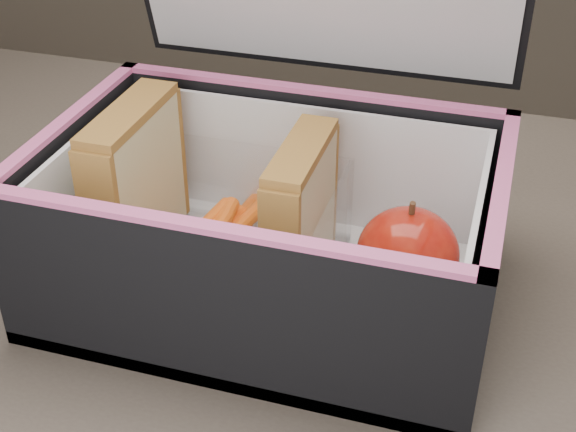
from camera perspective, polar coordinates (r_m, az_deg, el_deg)
name	(u,v)px	position (r m, az deg, el deg)	size (l,w,h in m)	color
kitchen_table	(319,418)	(0.64, 2.20, -14.13)	(1.20, 0.80, 0.75)	brown
lunch_bag	(272,213)	(0.57, -1.13, 0.21)	(0.31, 0.27, 0.31)	black
plastic_tub	(218,224)	(0.59, -5.02, -0.56)	(0.17, 0.12, 0.07)	white
sandwich_left	(136,181)	(0.60, -10.77, 2.43)	(0.03, 0.11, 0.12)	#D0BE87
sandwich_right	(301,214)	(0.56, 0.91, 0.14)	(0.03, 0.10, 0.11)	#D0BE87
carrot_sticks	(213,244)	(0.60, -5.33, -2.01)	(0.05, 0.16, 0.03)	#FB5B0F
paper_napkin	(404,289)	(0.58, 8.27, -5.14)	(0.07, 0.07, 0.01)	white
red_apple	(408,254)	(0.55, 8.50, -2.69)	(0.08, 0.08, 0.07)	#880404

